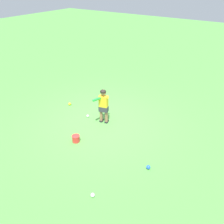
% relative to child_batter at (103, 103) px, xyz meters
% --- Properties ---
extents(ground_plane, '(40.00, 40.00, 0.00)m').
position_rel_child_batter_xyz_m(ground_plane, '(0.06, -0.00, -0.65)').
color(ground_plane, '#519942').
extents(child_batter, '(0.64, 0.32, 1.08)m').
position_rel_child_batter_xyz_m(child_batter, '(0.00, 0.00, 0.00)').
color(child_batter, '#232328').
rests_on(child_batter, ground).
extents(play_ball_far_right, '(0.09, 0.09, 0.09)m').
position_rel_child_batter_xyz_m(play_ball_far_right, '(2.40, 1.48, -0.61)').
color(play_ball_far_right, white).
rests_on(play_ball_far_right, ground).
extents(play_ball_far_left, '(0.10, 0.10, 0.10)m').
position_rel_child_batter_xyz_m(play_ball_far_left, '(1.05, 2.04, -0.60)').
color(play_ball_far_left, blue).
rests_on(play_ball_far_left, ground).
extents(play_ball_behind_batter, '(0.08, 0.08, 0.08)m').
position_rel_child_batter_xyz_m(play_ball_behind_batter, '(0.04, -0.59, -0.61)').
color(play_ball_behind_batter, white).
rests_on(play_ball_behind_batter, ground).
extents(play_ball_near_batter, '(0.09, 0.09, 0.09)m').
position_rel_child_batter_xyz_m(play_ball_near_batter, '(-0.22, -1.60, -0.60)').
color(play_ball_near_batter, yellow).
rests_on(play_ball_near_batter, ground).
extents(toy_bucket, '(0.22, 0.22, 0.19)m').
position_rel_child_batter_xyz_m(toy_bucket, '(1.20, -0.04, -0.55)').
color(toy_bucket, red).
rests_on(toy_bucket, ground).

